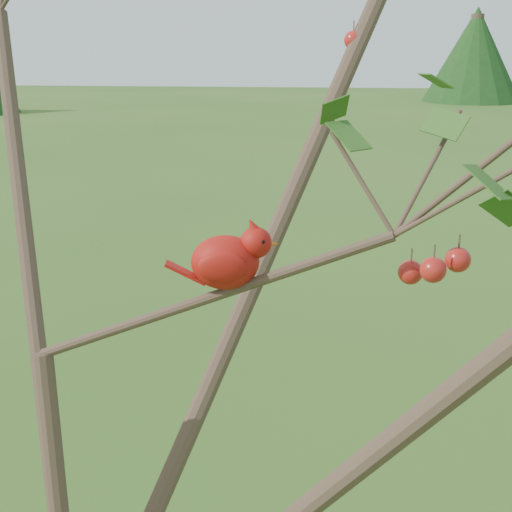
% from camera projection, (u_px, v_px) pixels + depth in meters
% --- Properties ---
extents(crabapple_tree, '(2.35, 2.05, 2.95)m').
position_uv_depth(crabapple_tree, '(48.00, 288.00, 1.09)').
color(crabapple_tree, '#3A2B1F').
rests_on(crabapple_tree, ground).
extents(cardinal, '(0.19, 0.10, 0.13)m').
position_uv_depth(cardinal, '(229.00, 259.00, 1.15)').
color(cardinal, '#A5180E').
rests_on(cardinal, ground).
extents(distant_trees, '(42.28, 14.72, 3.87)m').
position_uv_depth(distant_trees, '(299.00, 65.00, 26.89)').
color(distant_trees, '#3A2B1F').
rests_on(distant_trees, ground).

